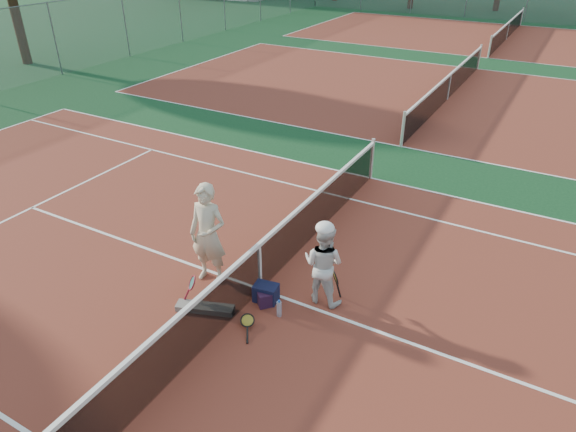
% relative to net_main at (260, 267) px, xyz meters
% --- Properties ---
extents(ground, '(130.00, 130.00, 0.00)m').
position_rel_net_main_xyz_m(ground, '(0.00, 0.00, -0.51)').
color(ground, '#0F371A').
rests_on(ground, ground).
extents(court_main, '(23.77, 10.97, 0.01)m').
position_rel_net_main_xyz_m(court_main, '(0.00, 0.00, -0.51)').
color(court_main, maroon).
rests_on(court_main, ground).
extents(court_far_a, '(23.77, 10.97, 0.01)m').
position_rel_net_main_xyz_m(court_far_a, '(0.00, 13.50, -0.51)').
color(court_far_a, maroon).
rests_on(court_far_a, ground).
extents(court_far_b, '(23.77, 10.97, 0.01)m').
position_rel_net_main_xyz_m(court_far_b, '(0.00, 27.00, -0.51)').
color(court_far_b, maroon).
rests_on(court_far_b, ground).
extents(net_main, '(0.10, 10.98, 1.02)m').
position_rel_net_main_xyz_m(net_main, '(0.00, 0.00, 0.00)').
color(net_main, black).
rests_on(net_main, ground).
extents(net_far_a, '(0.10, 10.98, 1.02)m').
position_rel_net_main_xyz_m(net_far_a, '(0.00, 13.50, 0.00)').
color(net_far_a, black).
rests_on(net_far_a, ground).
extents(net_far_b, '(0.10, 10.98, 1.02)m').
position_rel_net_main_xyz_m(net_far_b, '(0.00, 27.00, 0.00)').
color(net_far_b, black).
rests_on(net_far_b, ground).
extents(fence_left, '(0.06, 54.50, 3.00)m').
position_rel_net_main_xyz_m(fence_left, '(-16.00, 6.75, 0.99)').
color(fence_left, slate).
rests_on(fence_left, ground).
extents(player_a, '(0.77, 0.55, 1.97)m').
position_rel_net_main_xyz_m(player_a, '(-0.98, -0.16, 0.48)').
color(player_a, beige).
rests_on(player_a, ground).
extents(player_b, '(0.76, 0.60, 1.53)m').
position_rel_net_main_xyz_m(player_b, '(1.11, 0.31, 0.26)').
color(player_b, silver).
rests_on(player_b, ground).
extents(racket_red, '(0.40, 0.40, 0.55)m').
position_rel_net_main_xyz_m(racket_red, '(-0.84, -0.89, -0.23)').
color(racket_red, maroon).
rests_on(racket_red, ground).
extents(racket_black_held, '(0.32, 0.32, 0.59)m').
position_rel_net_main_xyz_m(racket_black_held, '(1.29, 0.44, -0.22)').
color(racket_black_held, black).
rests_on(racket_black_held, ground).
extents(racket_spare, '(0.55, 0.65, 0.13)m').
position_rel_net_main_xyz_m(racket_spare, '(0.32, -0.92, -0.44)').
color(racket_spare, black).
rests_on(racket_spare, ground).
extents(sports_bag_navy, '(0.46, 0.35, 0.33)m').
position_rel_net_main_xyz_m(sports_bag_navy, '(0.25, -0.21, -0.34)').
color(sports_bag_navy, black).
rests_on(sports_bag_navy, ground).
extents(sports_bag_purple, '(0.40, 0.39, 0.27)m').
position_rel_net_main_xyz_m(sports_bag_purple, '(0.26, -0.30, -0.37)').
color(sports_bag_purple, black).
rests_on(sports_bag_purple, ground).
extents(net_cover_canvas, '(1.04, 0.57, 0.11)m').
position_rel_net_main_xyz_m(net_cover_canvas, '(-0.53, -0.97, -0.46)').
color(net_cover_canvas, slate).
rests_on(net_cover_canvas, ground).
extents(water_bottle, '(0.09, 0.09, 0.30)m').
position_rel_net_main_xyz_m(water_bottle, '(0.67, -0.46, -0.36)').
color(water_bottle, silver).
rests_on(water_bottle, ground).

